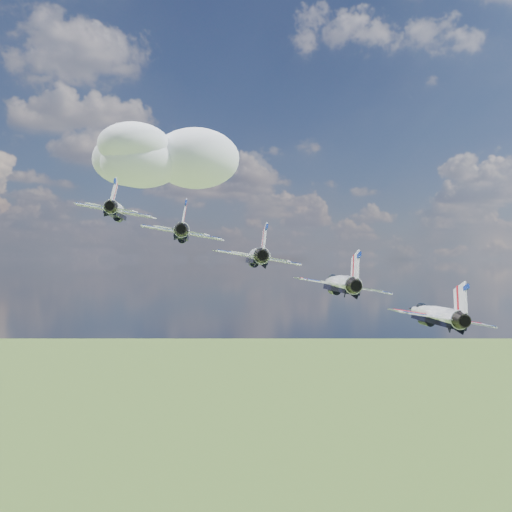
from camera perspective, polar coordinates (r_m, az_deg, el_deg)
name	(u,v)px	position (r m, az deg, el deg)	size (l,w,h in m)	color
cloud_far	(163,160)	(245.66, -9.24, 9.50)	(58.14, 45.68, 22.84)	white
jet_0	(118,211)	(95.15, -13.66, 4.41)	(11.82, 17.51, 5.23)	white
jet_1	(183,232)	(87.90, -7.33, 2.39)	(11.82, 17.51, 5.23)	white
jet_2	(256,256)	(82.02, 0.00, 0.00)	(11.82, 17.51, 5.23)	white
jet_3	(339,283)	(77.83, 8.28, -2.69)	(11.82, 17.51, 5.23)	white
jet_4	(433,314)	(75.62, 17.31, -5.55)	(11.82, 17.51, 5.23)	white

